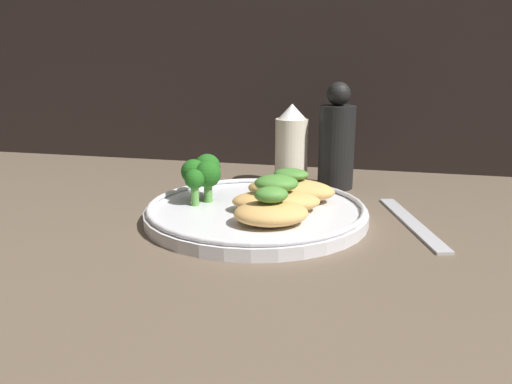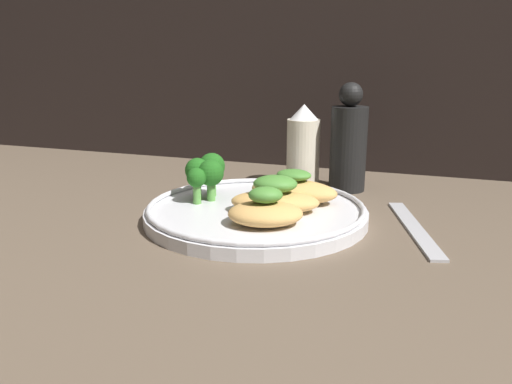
{
  "view_description": "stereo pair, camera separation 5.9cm",
  "coord_description": "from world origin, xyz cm",
  "px_view_note": "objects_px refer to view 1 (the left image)",
  "views": [
    {
      "loc": [
        13.12,
        -55.27,
        18.86
      ],
      "look_at": [
        0.0,
        0.0,
        3.4
      ],
      "focal_mm": 35.0,
      "sensor_mm": 36.0,
      "label": 1
    },
    {
      "loc": [
        18.76,
        -53.61,
        18.86
      ],
      "look_at": [
        0.0,
        0.0,
        3.4
      ],
      "focal_mm": 35.0,
      "sensor_mm": 36.0,
      "label": 2
    }
  ],
  "objects_px": {
    "plate": "(256,211)",
    "pepper_grinder": "(337,142)",
    "broccoli_bunch": "(202,173)",
    "sauce_bottle": "(291,147)"
  },
  "relations": [
    {
      "from": "sauce_bottle",
      "to": "broccoli_bunch",
      "type": "bearing_deg",
      "value": -118.52
    },
    {
      "from": "broccoli_bunch",
      "to": "sauce_bottle",
      "type": "relative_size",
      "value": 0.55
    },
    {
      "from": "sauce_bottle",
      "to": "pepper_grinder",
      "type": "distance_m",
      "value": 0.07
    },
    {
      "from": "sauce_bottle",
      "to": "pepper_grinder",
      "type": "xyz_separation_m",
      "value": [
        0.07,
        0.0,
        0.01
      ]
    },
    {
      "from": "plate",
      "to": "broccoli_bunch",
      "type": "bearing_deg",
      "value": 166.63
    },
    {
      "from": "plate",
      "to": "pepper_grinder",
      "type": "bearing_deg",
      "value": 65.5
    },
    {
      "from": "plate",
      "to": "sauce_bottle",
      "type": "height_order",
      "value": "sauce_bottle"
    },
    {
      "from": "plate",
      "to": "broccoli_bunch",
      "type": "height_order",
      "value": "broccoli_bunch"
    },
    {
      "from": "plate",
      "to": "pepper_grinder",
      "type": "xyz_separation_m",
      "value": [
        0.08,
        0.17,
        0.06
      ]
    },
    {
      "from": "broccoli_bunch",
      "to": "pepper_grinder",
      "type": "relative_size",
      "value": 0.43
    }
  ]
}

